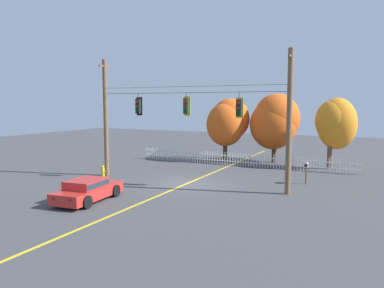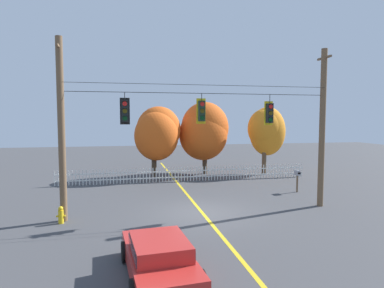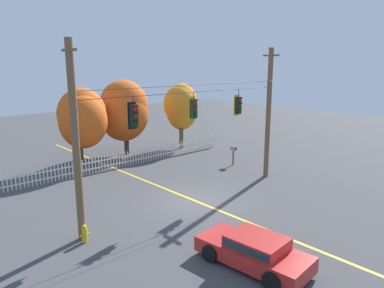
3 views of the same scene
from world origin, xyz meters
name	(u,v)px [view 3 (image 3 of 3)]	position (x,y,z in m)	size (l,w,h in m)	color
ground	(194,200)	(0.00, 0.00, 0.00)	(80.00, 80.00, 0.00)	#424244
lane_centerline_stripe	(194,200)	(0.00, 0.00, 0.00)	(0.16, 36.00, 0.01)	gold
signal_support_span	(194,124)	(0.00, 0.00, 4.02)	(12.70, 1.10, 7.91)	brown
traffic_signal_southbound_primary	(134,116)	(-3.52, 0.01, 4.79)	(0.43, 0.38, 1.42)	black
traffic_signal_northbound_primary	(193,109)	(-0.04, 0.01, 4.81)	(0.43, 0.38, 1.40)	black
traffic_signal_northbound_secondary	(238,105)	(3.34, 0.01, 4.73)	(0.43, 0.38, 1.48)	black
white_picket_fence	(125,159)	(0.80, 7.93, 0.52)	(17.92, 0.06, 1.03)	silver
autumn_maple_near_fence	(83,116)	(-1.05, 10.13, 3.51)	(3.57, 3.54, 5.39)	#473828
autumn_maple_mid	(124,111)	(2.76, 10.96, 3.45)	(4.09, 3.78, 5.80)	#473828
autumn_oak_far_east	(181,106)	(7.63, 9.89, 3.53)	(3.06, 2.68, 5.40)	brown
parked_car	(254,250)	(-2.66, -5.98, 0.60)	(2.13, 4.17, 1.15)	red
fire_hydrant	(85,234)	(-6.26, -0.36, 0.36)	(0.38, 0.22, 0.74)	gold
roadside_mailbox	(233,150)	(6.68, 3.15, 1.10)	(0.25, 0.44, 1.35)	brown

